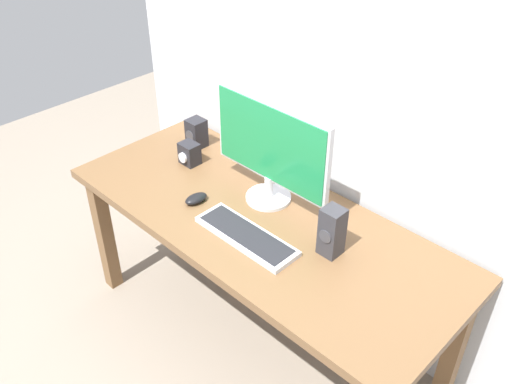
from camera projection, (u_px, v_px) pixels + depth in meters
ground_plane at (259, 335)px, 2.75m from camera, size 6.00×6.00×0.00m
wall_back at (334, 13)px, 2.11m from camera, size 2.41×0.04×3.00m
desk at (259, 234)px, 2.37m from camera, size 1.78×0.73×0.74m
monitor at (271, 149)px, 2.29m from camera, size 0.60×0.20×0.46m
keyboard_primary at (246, 236)px, 2.20m from camera, size 0.45×0.15×0.02m
mouse at (196, 199)px, 2.40m from camera, size 0.07×0.11×0.04m
speaker_right at (332, 232)px, 2.08m from camera, size 0.08×0.08×0.21m
speaker_left at (196, 133)px, 2.76m from camera, size 0.08×0.09×0.15m
audio_controller at (189, 154)px, 2.63m from camera, size 0.09×0.08×0.11m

